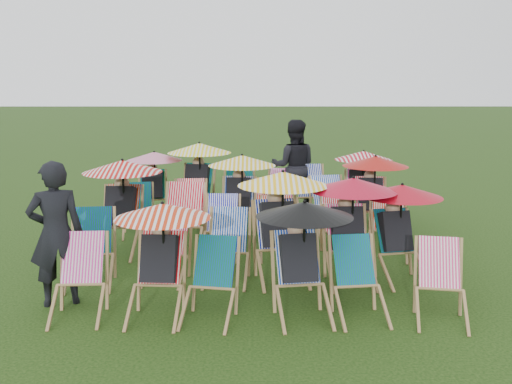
{
  "coord_description": "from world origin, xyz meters",
  "views": [
    {
      "loc": [
        -0.02,
        -8.17,
        2.58
      ],
      "look_at": [
        0.0,
        0.37,
        0.9
      ],
      "focal_mm": 40.0,
      "sensor_mm": 36.0,
      "label": 1
    }
  ],
  "objects_px": {
    "deckchair_29": "(360,183)",
    "person_left": "(56,234)",
    "person_rear": "(294,167)",
    "deckchair_0": "(79,279)",
    "deckchair_5": "(441,283)"
  },
  "relations": [
    {
      "from": "person_rear",
      "to": "deckchair_0",
      "type": "bearing_deg",
      "value": 66.8
    },
    {
      "from": "deckchair_0",
      "to": "person_left",
      "type": "height_order",
      "value": "person_left"
    },
    {
      "from": "deckchair_29",
      "to": "person_rear",
      "type": "distance_m",
      "value": 1.35
    },
    {
      "from": "deckchair_5",
      "to": "person_rear",
      "type": "height_order",
      "value": "person_rear"
    },
    {
      "from": "deckchair_29",
      "to": "person_rear",
      "type": "xyz_separation_m",
      "value": [
        -1.22,
        0.52,
        0.24
      ]
    },
    {
      "from": "person_rear",
      "to": "person_left",
      "type": "bearing_deg",
      "value": 62.0
    },
    {
      "from": "deckchair_29",
      "to": "deckchair_0",
      "type": "bearing_deg",
      "value": -122.46
    },
    {
      "from": "deckchair_0",
      "to": "deckchair_5",
      "type": "bearing_deg",
      "value": -5.17
    },
    {
      "from": "deckchair_0",
      "to": "person_left",
      "type": "bearing_deg",
      "value": 130.74
    },
    {
      "from": "deckchair_0",
      "to": "deckchair_5",
      "type": "distance_m",
      "value": 3.96
    },
    {
      "from": "deckchair_0",
      "to": "person_rear",
      "type": "height_order",
      "value": "person_rear"
    },
    {
      "from": "deckchair_29",
      "to": "person_left",
      "type": "height_order",
      "value": "person_left"
    },
    {
      "from": "deckchair_5",
      "to": "person_rear",
      "type": "distance_m",
      "value": 5.37
    },
    {
      "from": "deckchair_5",
      "to": "person_left",
      "type": "distance_m",
      "value": 4.35
    },
    {
      "from": "deckchair_0",
      "to": "deckchair_5",
      "type": "xyz_separation_m",
      "value": [
        3.95,
        -0.12,
        -0.01
      ]
    }
  ]
}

